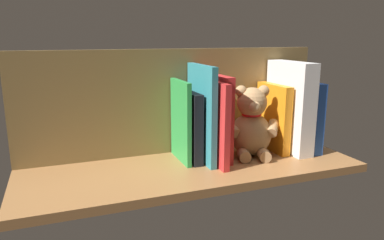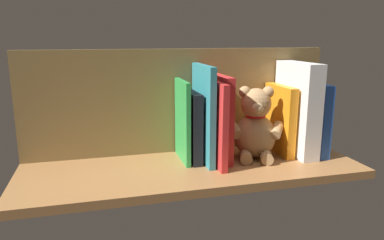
% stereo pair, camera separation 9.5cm
% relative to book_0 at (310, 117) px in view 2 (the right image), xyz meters
% --- Properties ---
extents(ground_plane, '(0.90, 0.32, 0.02)m').
position_rel_book_0_xyz_m(ground_plane, '(0.37, 0.03, -0.12)').
color(ground_plane, '#9E6B3D').
extents(shelf_back_panel, '(0.90, 0.02, 0.30)m').
position_rel_book_0_xyz_m(shelf_back_panel, '(0.37, -0.10, 0.05)').
color(shelf_back_panel, olive).
rests_on(shelf_back_panel, ground_plane).
extents(book_0, '(0.03, 0.18, 0.21)m').
position_rel_book_0_xyz_m(book_0, '(0.00, 0.00, 0.00)').
color(book_0, blue).
rests_on(book_0, ground_plane).
extents(dictionary_thick_white, '(0.05, 0.19, 0.27)m').
position_rel_book_0_xyz_m(dictionary_thick_white, '(0.05, 0.00, 0.03)').
color(dictionary_thick_white, white).
rests_on(dictionary_thick_white, ground_plane).
extents(book_1, '(0.03, 0.15, 0.20)m').
position_rel_book_0_xyz_m(book_1, '(0.09, -0.01, -0.00)').
color(book_1, orange).
rests_on(book_1, ground_plane).
extents(teddy_bear, '(0.16, 0.15, 0.20)m').
position_rel_book_0_xyz_m(teddy_bear, '(0.18, 0.01, -0.01)').
color(teddy_bear, tan).
rests_on(teddy_bear, ground_plane).
extents(book_2, '(0.02, 0.16, 0.24)m').
position_rel_book_0_xyz_m(book_2, '(0.28, -0.01, 0.01)').
color(book_2, red).
rests_on(book_2, ground_plane).
extents(book_3, '(0.02, 0.20, 0.22)m').
position_rel_book_0_xyz_m(book_3, '(0.31, 0.01, 0.01)').
color(book_3, red).
rests_on(book_3, ground_plane).
extents(book_4, '(0.02, 0.18, 0.27)m').
position_rel_book_0_xyz_m(book_4, '(0.33, -0.00, 0.03)').
color(book_4, teal).
rests_on(book_4, ground_plane).
extents(book_5, '(0.03, 0.14, 0.19)m').
position_rel_book_0_xyz_m(book_5, '(0.36, -0.02, -0.01)').
color(book_5, black).
rests_on(book_5, ground_plane).
extents(book_6, '(0.01, 0.14, 0.22)m').
position_rel_book_0_xyz_m(book_6, '(0.38, -0.02, 0.01)').
color(book_6, green).
rests_on(book_6, ground_plane).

